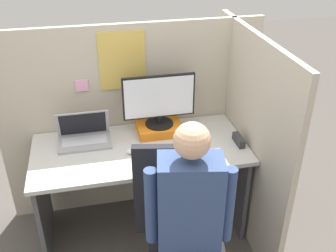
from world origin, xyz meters
TOP-DOWN VIEW (x-y plane):
  - cubicle_panel_back at (-0.00, 0.72)m, footprint 2.00×0.05m
  - cubicle_panel_right at (0.78, 0.28)m, footprint 0.04×1.33m
  - desk at (0.00, 0.35)m, footprint 1.50×0.70m
  - paper_box at (0.18, 0.53)m, footprint 0.33×0.25m
  - monitor at (0.18, 0.54)m, footprint 0.53×0.21m
  - laptop at (-0.38, 0.50)m, footprint 0.37×0.23m
  - mouse at (-0.07, 0.28)m, footprint 0.07×0.05m
  - stapler at (0.69, 0.25)m, footprint 0.04×0.15m
  - carrot_toy at (0.25, 0.13)m, footprint 0.04×0.12m
  - office_chair at (0.13, -0.31)m, footprint 0.55×0.60m
  - person at (0.16, -0.47)m, footprint 0.47×0.47m

SIDE VIEW (x-z plane):
  - office_chair at x=0.13m, z-range -0.01..1.07m
  - desk at x=0.00m, z-range 0.19..0.95m
  - cubicle_panel_right at x=0.78m, z-range 0.00..1.54m
  - cubicle_panel_back at x=0.00m, z-range 0.00..1.54m
  - person at x=0.16m, z-range 0.10..1.45m
  - carrot_toy at x=0.25m, z-range 0.76..0.80m
  - mouse at x=-0.07m, z-range 0.76..0.80m
  - stapler at x=0.69m, z-range 0.76..0.82m
  - paper_box at x=0.18m, z-range 0.76..0.82m
  - laptop at x=-0.38m, z-range 0.69..0.92m
  - monitor at x=0.18m, z-range 0.83..1.22m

